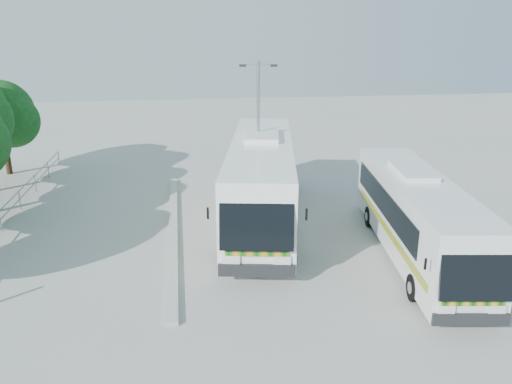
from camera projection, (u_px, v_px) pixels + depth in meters
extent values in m
plane|color=#A8A8A2|center=(227.00, 244.00, 21.27)|extent=(100.00, 100.00, 0.00)
cube|color=#B2B2AD|center=(173.00, 228.00, 22.79)|extent=(0.40, 16.00, 0.15)
cylinder|color=gray|center=(6.00, 204.00, 23.30)|extent=(0.06, 22.00, 0.06)
cylinder|color=gray|center=(7.00, 213.00, 23.42)|extent=(0.06, 22.00, 0.06)
cylinder|color=gray|center=(55.00, 162.00, 32.85)|extent=(0.06, 0.06, 1.00)
cylinder|color=#382314|center=(7.00, 153.00, 31.53)|extent=(0.36, 0.36, 2.77)
sphere|color=#103C13|center=(0.00, 113.00, 30.77)|extent=(4.03, 4.03, 4.03)
sphere|color=#103C13|center=(12.00, 121.00, 30.54)|extent=(3.28, 3.28, 3.28)
cube|color=white|center=(261.00, 177.00, 23.54)|extent=(5.24, 13.68, 3.40)
cube|color=black|center=(257.00, 220.00, 17.00)|extent=(2.62, 0.98, 2.17)
cube|color=black|center=(233.00, 165.00, 24.10)|extent=(2.05, 10.54, 1.23)
cube|color=black|center=(291.00, 165.00, 24.00)|extent=(2.05, 10.54, 1.23)
cube|color=#0D5E17|center=(231.00, 192.00, 23.46)|extent=(2.20, 11.41, 0.31)
cylinder|color=black|center=(227.00, 244.00, 19.90)|extent=(0.54, 1.16, 1.12)
cylinder|color=black|center=(290.00, 245.00, 19.82)|extent=(0.54, 1.16, 1.12)
cylinder|color=black|center=(240.00, 185.00, 27.66)|extent=(0.54, 1.16, 1.12)
cylinder|color=black|center=(286.00, 185.00, 27.58)|extent=(0.54, 1.16, 1.12)
cube|color=silver|center=(416.00, 214.00, 19.73)|extent=(4.01, 11.43, 2.85)
cube|color=black|center=(478.00, 271.00, 14.26)|extent=(2.19, 0.75, 1.81)
cube|color=black|center=(383.00, 201.00, 20.16)|extent=(1.41, 8.87, 1.03)
cube|color=black|center=(442.00, 201.00, 20.16)|extent=(1.41, 8.87, 1.03)
cube|color=#0B510D|center=(387.00, 229.00, 19.63)|extent=(1.50, 9.61, 0.26)
cylinder|color=black|center=(414.00, 288.00, 16.65)|extent=(0.42, 0.97, 0.93)
cylinder|color=black|center=(477.00, 288.00, 16.65)|extent=(0.42, 0.97, 0.93)
cylinder|color=black|center=(370.00, 216.00, 23.15)|extent=(0.42, 0.97, 0.93)
cylinder|color=black|center=(415.00, 216.00, 23.15)|extent=(0.42, 0.97, 0.93)
cylinder|color=#979BA0|center=(258.00, 138.00, 24.45)|extent=(0.17, 0.17, 7.37)
cylinder|color=#979BA0|center=(258.00, 65.00, 23.39)|extent=(1.47, 0.29, 0.07)
cube|color=black|center=(243.00, 66.00, 23.40)|extent=(0.34, 0.21, 0.11)
cube|color=black|center=(274.00, 66.00, 23.41)|extent=(0.34, 0.21, 0.11)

